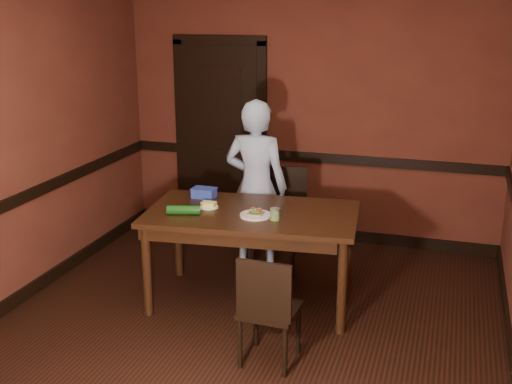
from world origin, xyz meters
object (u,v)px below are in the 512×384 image
Objects in this scene: dining_table at (252,257)px; sauce_jar at (275,214)px; cheese_saucer at (209,205)px; chair_near at (270,308)px; chair_far at (272,221)px; person at (256,187)px; sandwich_plate at (256,214)px; food_tub at (204,193)px.

dining_table is 18.28× the size of sauce_jar.
dining_table is 0.57m from cheese_saucer.
dining_table is 2.08× the size of chair_near.
dining_table is 0.54m from sauce_jar.
chair_far is at bearing 86.17° from dining_table.
chair_far is 0.37m from person.
sandwich_plate is at bearing 108.55° from person.
person reaches higher than sauce_jar.
food_tub is (-0.35, -0.45, 0.04)m from person.
dining_table is 0.97m from chair_near.
chair_near is at bearing -76.58° from sauce_jar.
food_tub is (-0.50, -0.47, 0.37)m from chair_far.
chair_far is at bearing -71.99° from chair_near.
chair_far is 4.62× the size of food_tub.
sauce_jar is (-0.17, 0.73, 0.45)m from chair_near.
cheese_saucer is 0.75× the size of food_tub.
person is (-0.60, 1.57, 0.41)m from chair_near.
sandwich_plate is 0.46m from cheese_saucer.
chair_near is 1.72m from person.
sauce_jar is at bearing -86.49° from chair_far.
food_tub reaches higher than cheese_saucer.
sauce_jar reaches higher than food_tub.
chair_far is at bearing 96.63° from sandwich_plate.
food_tub is (-0.59, 0.35, 0.03)m from sandwich_plate.
cheese_saucer is (-0.45, 0.10, 0.00)m from sandwich_plate.
dining_table is 0.72m from chair_far.
person is at bearing -66.77° from chair_near.
cheese_saucer is (-0.38, -0.01, 0.43)m from dining_table.
sandwich_plate is (-0.35, 0.77, 0.42)m from chair_near.
chair_far is 1.65m from chair_near.
person is at bearing 74.09° from cheese_saucer.
chair_near is 5.28× the size of cheese_saucer.
person reaches higher than cheese_saucer.
chair_near is 1.53m from food_tub.
chair_far is at bearing 44.81° from food_tub.
cheese_saucer is (-0.20, -0.70, 0.01)m from person.
person is at bearing 98.56° from dining_table.
chair_near is (0.44, -1.59, -0.07)m from chair_far.
person is 0.57m from food_tub.
chair_near is 0.51× the size of person.
food_tub is (-0.53, 0.24, 0.45)m from dining_table.
person is 17.30× the size of sauce_jar.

